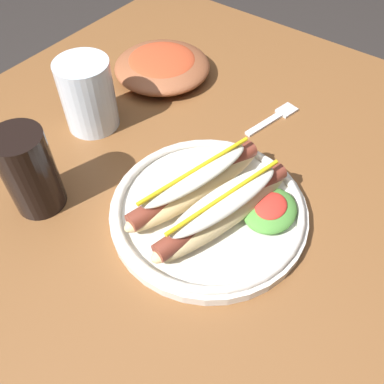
# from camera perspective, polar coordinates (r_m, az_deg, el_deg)

# --- Properties ---
(ground_plane) EXTENTS (8.00, 8.00, 0.00)m
(ground_plane) POSITION_cam_1_polar(r_m,az_deg,el_deg) (1.27, -2.86, -23.85)
(ground_plane) COLOR #2D2826
(dining_table) EXTENTS (1.22, 0.97, 0.74)m
(dining_table) POSITION_cam_1_polar(r_m,az_deg,el_deg) (0.68, -4.95, -8.58)
(dining_table) COLOR brown
(dining_table) RESTS_ON ground_plane
(hot_dog_plate) EXTENTS (0.29, 0.29, 0.08)m
(hot_dog_plate) POSITION_cam_1_polar(r_m,az_deg,el_deg) (0.58, 2.74, -1.69)
(hot_dog_plate) COLOR silver
(hot_dog_plate) RESTS_ON dining_table
(fork) EXTENTS (0.12, 0.05, 0.00)m
(fork) POSITION_cam_1_polar(r_m,az_deg,el_deg) (0.76, 11.48, 10.13)
(fork) COLOR silver
(fork) RESTS_ON dining_table
(soda_cup) EXTENTS (0.07, 0.07, 0.13)m
(soda_cup) POSITION_cam_1_polar(r_m,az_deg,el_deg) (0.61, -21.69, 2.64)
(soda_cup) COLOR black
(soda_cup) RESTS_ON dining_table
(water_cup) EXTENTS (0.09, 0.09, 0.12)m
(water_cup) POSITION_cam_1_polar(r_m,az_deg,el_deg) (0.72, -14.30, 12.95)
(water_cup) COLOR silver
(water_cup) RESTS_ON dining_table
(side_bowl) EXTENTS (0.19, 0.19, 0.05)m
(side_bowl) POSITION_cam_1_polar(r_m,az_deg,el_deg) (0.85, -4.17, 17.19)
(side_bowl) COLOR brown
(side_bowl) RESTS_ON dining_table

